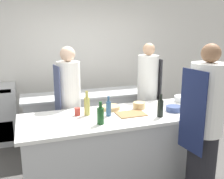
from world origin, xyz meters
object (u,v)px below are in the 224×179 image
(bottle_wine, at_px, (108,108))
(cup, at_px, (77,112))
(bowl_mixing_large, at_px, (182,99))
(bottle_cooking_oil, at_px, (101,115))
(bowl_wooden_salad, at_px, (174,109))
(chef_at_prep_near, at_px, (204,127))
(bowl_ceramic_blue, at_px, (111,108))
(chef_at_pass_far, at_px, (69,106))
(bowl_prep_small, at_px, (139,105))
(bottle_olive_oil, at_px, (160,108))
(bottle_vinegar, at_px, (87,106))
(chef_at_stove, at_px, (147,97))

(bottle_wine, distance_m, cup, 0.40)
(bowl_mixing_large, bearing_deg, cup, -176.89)
(bottle_cooking_oil, distance_m, bowl_mixing_large, 1.50)
(bottle_wine, bearing_deg, cup, 157.70)
(bowl_wooden_salad, distance_m, cup, 1.27)
(chef_at_prep_near, relative_size, bowl_ceramic_blue, 7.50)
(chef_at_pass_far, relative_size, bowl_ceramic_blue, 7.14)
(bottle_wine, bearing_deg, bowl_ceramic_blue, 63.63)
(bowl_mixing_large, relative_size, bowl_prep_small, 1.45)
(bottle_wine, xyz_separation_m, bowl_ceramic_blue, (0.11, 0.23, -0.07))
(chef_at_prep_near, height_order, cup, chef_at_prep_near)
(bottle_olive_oil, bearing_deg, cup, 157.82)
(chef_at_prep_near, xyz_separation_m, bottle_vinegar, (-1.11, 0.85, 0.11))
(chef_at_pass_far, distance_m, bowl_wooden_salad, 1.48)
(bottle_wine, relative_size, cup, 2.63)
(chef_at_stove, relative_size, bowl_mixing_large, 7.36)
(chef_at_pass_far, relative_size, cup, 17.96)
(bottle_wine, bearing_deg, chef_at_pass_far, 118.90)
(chef_at_stove, xyz_separation_m, cup, (-1.28, -0.57, 0.06))
(chef_at_prep_near, bearing_deg, bottle_vinegar, 46.28)
(bowl_wooden_salad, bearing_deg, bowl_prep_small, 146.61)
(chef_at_prep_near, relative_size, bowl_prep_small, 11.06)
(bowl_ceramic_blue, bearing_deg, bowl_wooden_salad, -24.01)
(bowl_ceramic_blue, bearing_deg, chef_at_stove, 31.28)
(chef_at_prep_near, relative_size, chef_at_pass_far, 1.05)
(chef_at_prep_near, relative_size, cup, 18.85)
(chef_at_pass_far, height_order, cup, chef_at_pass_far)
(chef_at_stove, height_order, bowl_wooden_salad, chef_at_stove)
(chef_at_stove, relative_size, bowl_prep_small, 10.68)
(bottle_olive_oil, relative_size, bowl_wooden_salad, 1.42)
(bottle_wine, distance_m, bowl_wooden_salad, 0.89)
(cup, bearing_deg, bowl_wooden_salad, -11.71)
(chef_at_prep_near, bearing_deg, cup, 48.14)
(bottle_olive_oil, bearing_deg, bottle_vinegar, 156.69)
(bowl_mixing_large, distance_m, bowl_ceramic_blue, 1.14)
(bottle_vinegar, distance_m, bottle_wine, 0.27)
(bottle_vinegar, bearing_deg, chef_at_stove, 27.23)
(bowl_mixing_large, bearing_deg, chef_at_stove, 124.82)
(bowl_ceramic_blue, distance_m, cup, 0.49)
(bottle_wine, relative_size, bottle_cooking_oil, 0.96)
(bottle_vinegar, relative_size, bowl_wooden_salad, 1.53)
(bottle_vinegar, height_order, bowl_prep_small, bottle_vinegar)
(bottle_olive_oil, xyz_separation_m, bowl_prep_small, (-0.10, 0.39, -0.07))
(bowl_ceramic_blue, distance_m, bowl_wooden_salad, 0.83)
(cup, bearing_deg, bottle_olive_oil, -22.18)
(chef_at_prep_near, bearing_deg, bowl_mixing_large, -28.10)
(bottle_vinegar, xyz_separation_m, bowl_prep_small, (0.74, 0.03, -0.08))
(chef_at_stove, distance_m, bowl_prep_small, 0.71)
(chef_at_prep_near, height_order, bowl_mixing_large, chef_at_prep_near)
(bottle_vinegar, distance_m, bottle_cooking_oil, 0.36)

